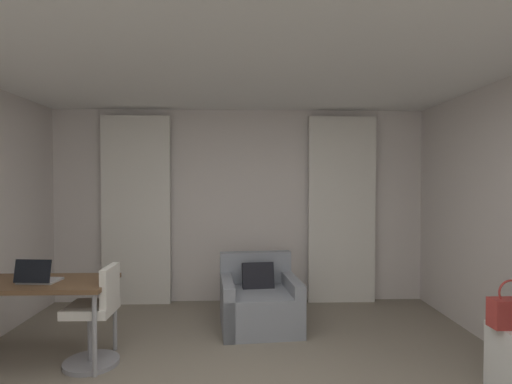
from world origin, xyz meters
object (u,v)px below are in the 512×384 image
desk (39,288)px  desk_chair (96,321)px  armchair (259,303)px  laptop (38,278)px  handbag_primary (511,312)px

desk → desk_chair: 0.59m
armchair → desk_chair: bearing=-148.9°
armchair → desk: bearing=-157.0°
desk → armchair: bearing=23.0°
armchair → laptop: size_ratio=2.78×
armchair → desk: size_ratio=0.75×
desk → desk_chair: (0.51, -0.05, -0.28)m
desk → desk_chair: desk_chair is taller
desk → handbag_primary: handbag_primary is taller
desk_chair → desk: bearing=174.9°
laptop → handbag_primary: size_ratio=0.93×
laptop → desk: bearing=106.7°
desk → desk_chair: bearing=-5.1°
desk_chair → armchair: bearing=31.1°
armchair → desk: (-2.00, -0.85, 0.40)m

